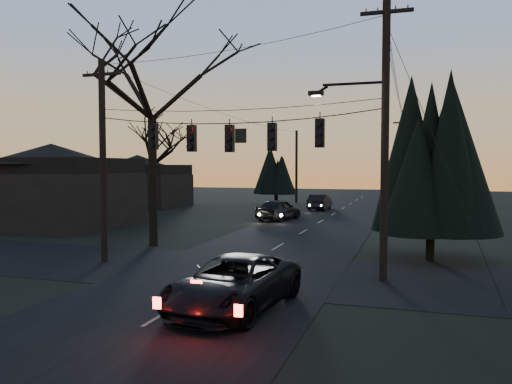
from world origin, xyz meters
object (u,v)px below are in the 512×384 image
(utility_pole_right, at_px, (383,281))
(utility_pole_left, at_px, (105,262))
(sedan_oncoming_a, at_px, (279,210))
(sedan_oncoming_b, at_px, (320,202))
(bare_tree_left, at_px, (152,68))
(suv_near, at_px, (234,284))
(utility_pole_far_l, at_px, (296,203))
(utility_pole_far_r, at_px, (402,212))
(evergreen_right, at_px, (432,163))

(utility_pole_right, distance_m, utility_pole_left, 11.50)
(utility_pole_left, height_order, sedan_oncoming_a, utility_pole_left)
(utility_pole_left, xyz_separation_m, sedan_oncoming_b, (4.16, 27.77, 0.73))
(bare_tree_left, bearing_deg, sedan_oncoming_a, 77.45)
(suv_near, xyz_separation_m, sedan_oncoming_a, (-4.87, 22.95, 0.06))
(utility_pole_far_l, bearing_deg, utility_pole_far_r, -34.82)
(bare_tree_left, distance_m, suv_near, 14.83)
(evergreen_right, xyz_separation_m, sedan_oncoming_a, (-10.40, 13.43, -3.41))
(evergreen_right, relative_size, sedan_oncoming_b, 1.64)
(utility_pole_left, xyz_separation_m, utility_pole_far_l, (0.00, 36.00, 0.00))
(bare_tree_left, bearing_deg, utility_pole_left, -87.39)
(utility_pole_right, relative_size, sedan_oncoming_a, 2.12)
(bare_tree_left, xyz_separation_m, sedan_oncoming_a, (3.01, 13.51, -8.22))
(utility_pole_right, bearing_deg, sedan_oncoming_a, 115.74)
(utility_pole_right, height_order, evergreen_right, evergreen_right)
(utility_pole_far_l, xyz_separation_m, sedan_oncoming_a, (2.80, -17.96, 0.80))
(suv_near, xyz_separation_m, sedan_oncoming_b, (-3.51, 32.68, -0.01))
(utility_pole_left, relative_size, utility_pole_far_r, 1.00)
(utility_pole_far_l, distance_m, bare_tree_left, 32.73)
(utility_pole_left, height_order, evergreen_right, evergreen_right)
(utility_pole_far_r, xyz_separation_m, utility_pole_far_l, (-11.50, 8.00, 0.00))
(utility_pole_far_l, distance_m, sedan_oncoming_a, 18.19)
(utility_pole_right, relative_size, evergreen_right, 1.38)
(utility_pole_left, distance_m, sedan_oncoming_b, 28.09)
(utility_pole_far_l, xyz_separation_m, evergreen_right, (13.20, -31.39, 4.21))
(utility_pole_far_l, relative_size, bare_tree_left, 0.62)
(bare_tree_left, xyz_separation_m, sedan_oncoming_b, (4.36, 23.23, -8.30))
(utility_pole_left, bearing_deg, sedan_oncoming_b, 81.49)
(suv_near, bearing_deg, utility_pole_far_r, 89.97)
(utility_pole_far_l, height_order, bare_tree_left, bare_tree_left)
(utility_pole_right, height_order, sedan_oncoming_a, utility_pole_right)
(utility_pole_right, xyz_separation_m, sedan_oncoming_b, (-7.34, 27.77, 0.73))
(suv_near, relative_size, sedan_oncoming_b, 1.20)
(utility_pole_far_l, xyz_separation_m, suv_near, (7.67, -40.90, 0.74))
(evergreen_right, bearing_deg, suv_near, -120.16)
(utility_pole_far_l, height_order, sedan_oncoming_a, utility_pole_far_l)
(utility_pole_far_r, bearing_deg, evergreen_right, -85.85)
(bare_tree_left, xyz_separation_m, evergreen_right, (13.40, 0.07, -4.81))
(utility_pole_far_l, height_order, evergreen_right, evergreen_right)
(utility_pole_left, bearing_deg, suv_near, -32.60)
(utility_pole_right, distance_m, sedan_oncoming_b, 28.74)
(utility_pole_left, xyz_separation_m, bare_tree_left, (-0.21, 4.54, 9.02))
(utility_pole_far_r, height_order, suv_near, utility_pole_far_r)
(utility_pole_far_r, height_order, bare_tree_left, bare_tree_left)
(utility_pole_left, height_order, sedan_oncoming_b, utility_pole_left)
(utility_pole_left, bearing_deg, utility_pole_far_l, 90.00)
(sedan_oncoming_a, bearing_deg, utility_pole_far_r, -119.78)
(sedan_oncoming_b, bearing_deg, bare_tree_left, 80.40)
(suv_near, bearing_deg, evergreen_right, 66.46)
(utility_pole_left, relative_size, evergreen_right, 1.17)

